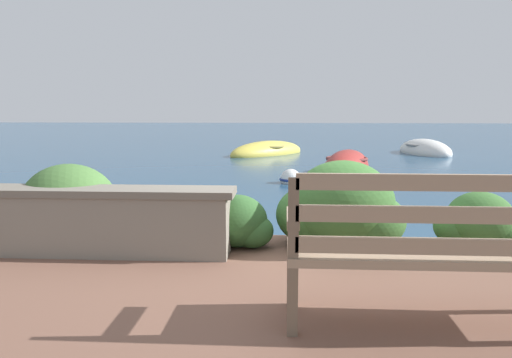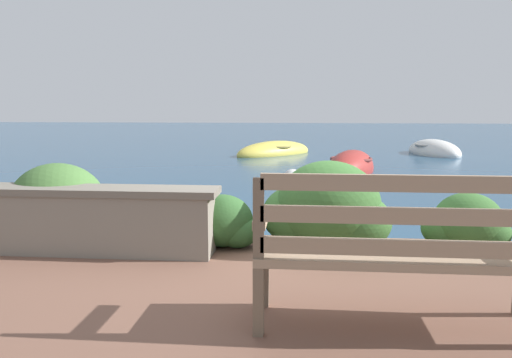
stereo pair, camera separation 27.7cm
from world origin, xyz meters
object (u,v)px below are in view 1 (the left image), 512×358
at_px(rowboat_nearest, 346,169).
at_px(rowboat_mid, 267,152).
at_px(park_bench, 430,246).
at_px(mooring_buoy, 291,179).
at_px(rowboat_far, 425,152).

bearing_deg(rowboat_nearest, rowboat_mid, 43.81).
height_order(park_bench, rowboat_nearest, park_bench).
bearing_deg(rowboat_nearest, mooring_buoy, 161.04).
height_order(park_bench, rowboat_far, park_bench).
distance_m(park_bench, mooring_buoy, 6.97).
height_order(rowboat_mid, rowboat_far, rowboat_far).
relative_size(park_bench, mooring_buoy, 3.65).
relative_size(park_bench, rowboat_mid, 0.55).
distance_m(park_bench, rowboat_nearest, 8.64).
xyz_separation_m(rowboat_nearest, rowboat_mid, (-1.98, 4.12, -0.01)).
xyz_separation_m(rowboat_nearest, rowboat_far, (3.01, 4.62, -0.00)).
relative_size(rowboat_far, mooring_buoy, 5.94).
bearing_deg(rowboat_mid, rowboat_far, -43.61).
relative_size(park_bench, rowboat_far, 0.61).
distance_m(rowboat_far, mooring_buoy, 7.64).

